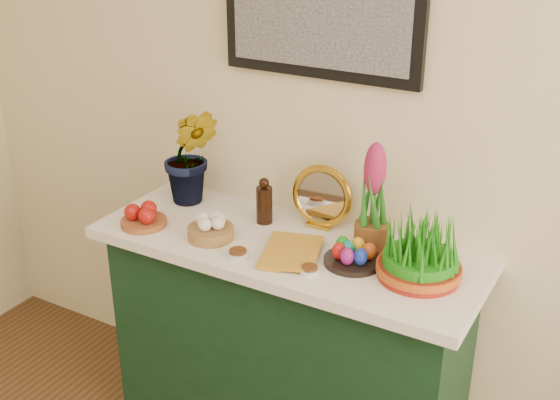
# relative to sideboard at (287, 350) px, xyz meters

# --- Properties ---
(sideboard) EXTENTS (1.30, 0.45, 0.85)m
(sideboard) POSITION_rel_sideboard_xyz_m (0.00, 0.00, 0.00)
(sideboard) COLOR #12321E
(sideboard) RESTS_ON ground
(tablecloth) EXTENTS (1.40, 0.55, 0.04)m
(tablecloth) POSITION_rel_sideboard_xyz_m (0.00, 0.00, 0.45)
(tablecloth) COLOR white
(tablecloth) RESTS_ON sideboard
(hyacinth_green) EXTENTS (0.33, 0.31, 0.52)m
(hyacinth_green) POSITION_rel_sideboard_xyz_m (-0.49, 0.12, 0.72)
(hyacinth_green) COLOR #287822
(hyacinth_green) RESTS_ON tablecloth
(apple_bowl) EXTENTS (0.20, 0.20, 0.09)m
(apple_bowl) POSITION_rel_sideboard_xyz_m (-0.52, -0.15, 0.50)
(apple_bowl) COLOR brown
(apple_bowl) RESTS_ON tablecloth
(garlic_basket) EXTENTS (0.21, 0.21, 0.09)m
(garlic_basket) POSITION_rel_sideboard_xyz_m (-0.25, -0.11, 0.50)
(garlic_basket) COLOR olive
(garlic_basket) RESTS_ON tablecloth
(vinegar_cruet) EXTENTS (0.06, 0.06, 0.18)m
(vinegar_cruet) POSITION_rel_sideboard_xyz_m (-0.15, 0.10, 0.54)
(vinegar_cruet) COLOR black
(vinegar_cruet) RESTS_ON tablecloth
(mirror) EXTENTS (0.24, 0.07, 0.24)m
(mirror) POSITION_rel_sideboard_xyz_m (0.05, 0.17, 0.58)
(mirror) COLOR gold
(mirror) RESTS_ON tablecloth
(book) EXTENTS (0.24, 0.29, 0.03)m
(book) POSITION_rel_sideboard_xyz_m (-0.03, -0.11, 0.48)
(book) COLOR gold
(book) RESTS_ON tablecloth
(spice_dish_left) EXTENTS (0.07, 0.07, 0.03)m
(spice_dish_left) POSITION_rel_sideboard_xyz_m (-0.09, -0.18, 0.48)
(spice_dish_left) COLOR silver
(spice_dish_left) RESTS_ON tablecloth
(spice_dish_right) EXTENTS (0.07, 0.07, 0.03)m
(spice_dish_right) POSITION_rel_sideboard_xyz_m (0.17, -0.16, 0.48)
(spice_dish_right) COLOR silver
(spice_dish_right) RESTS_ON tablecloth
(egg_plate) EXTENTS (0.21, 0.21, 0.08)m
(egg_plate) POSITION_rel_sideboard_xyz_m (0.27, -0.03, 0.50)
(egg_plate) COLOR black
(egg_plate) RESTS_ON tablecloth
(hyacinth_pink) EXTENTS (0.12, 0.12, 0.39)m
(hyacinth_pink) POSITION_rel_sideboard_xyz_m (0.28, 0.10, 0.64)
(hyacinth_pink) COLOR brown
(hyacinth_pink) RESTS_ON tablecloth
(wheatgrass_sabzeh) EXTENTS (0.27, 0.27, 0.22)m
(wheatgrass_sabzeh) POSITION_rel_sideboard_xyz_m (0.49, -0.01, 0.56)
(wheatgrass_sabzeh) COLOR maroon
(wheatgrass_sabzeh) RESTS_ON tablecloth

